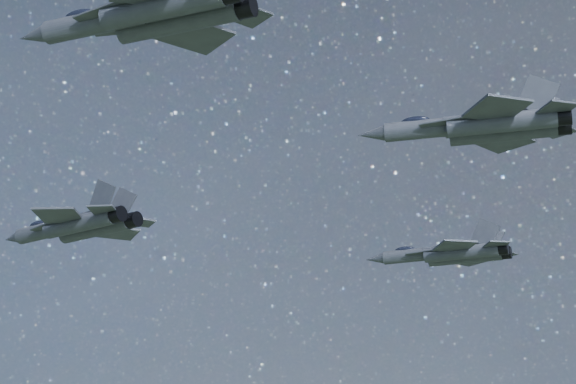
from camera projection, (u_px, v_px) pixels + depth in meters
The scene contains 4 objects.
jet_lead at pixel (78, 225), 88.39m from camera, with size 17.38×12.36×4.43m.
jet_left at pixel (451, 253), 94.52m from camera, with size 15.30×10.52×3.84m.
jet_right at pixel (152, 14), 54.45m from camera, with size 15.87×10.92×3.98m.
jet_slot at pixel (484, 126), 70.33m from camera, with size 16.29×10.93×4.12m.
Camera 1 is at (38.82, -60.47, 118.82)m, focal length 60.00 mm.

